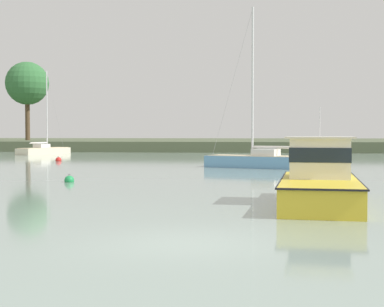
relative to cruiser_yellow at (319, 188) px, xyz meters
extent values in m
plane|color=gray|center=(-3.48, -7.83, -0.48)|extent=(467.73, 467.73, 0.00)
cube|color=#4C563D|center=(-3.48, 73.33, 0.17)|extent=(210.48, 47.92, 1.29)
cube|color=gold|center=(-0.06, -0.88, -0.29)|extent=(2.87, 6.96, 1.35)
cone|color=gold|center=(0.17, 2.52, -0.29)|extent=(2.29, 2.05, 2.16)
cube|color=black|center=(-0.06, -0.88, 0.36)|extent=(2.97, 7.10, 0.05)
cube|color=silver|center=(-0.02, -0.30, 1.05)|extent=(2.06, 2.24, 1.32)
cube|color=#19232D|center=(-0.02, -0.30, 1.18)|extent=(2.11, 2.29, 0.47)
cube|color=beige|center=(-0.02, -0.30, 1.74)|extent=(2.39, 2.52, 0.06)
cylinder|color=silver|center=(-0.02, -0.30, 2.27)|extent=(0.03, 0.03, 1.00)
cube|color=#669ECC|center=(-2.26, 19.68, -0.36)|extent=(7.79, 4.56, 1.34)
cube|color=#CCB78E|center=(-2.26, 19.68, 0.33)|extent=(7.28, 4.16, 0.04)
cube|color=silver|center=(-1.90, 19.56, 0.57)|extent=(2.02, 1.87, 0.45)
cylinder|color=silver|center=(-2.82, 19.88, 5.39)|extent=(0.15, 0.15, 10.08)
cylinder|color=silver|center=(-1.41, 19.38, 0.90)|extent=(2.86, 1.11, 0.12)
cylinder|color=silver|center=(-1.41, 19.38, 0.95)|extent=(2.59, 1.03, 0.14)
cylinder|color=#999999|center=(-4.23, 20.38, 5.37)|extent=(2.84, 1.02, 10.04)
cube|color=beige|center=(-26.55, 42.16, -0.38)|extent=(4.17, 7.12, 1.18)
cube|color=#CCB78E|center=(-26.55, 42.16, 0.23)|extent=(3.81, 6.65, 0.04)
cube|color=silver|center=(-26.67, 41.84, 0.46)|extent=(1.66, 1.84, 0.41)
cylinder|color=silver|center=(-26.36, 42.68, 4.54)|extent=(0.14, 0.14, 8.58)
cylinder|color=silver|center=(-26.84, 41.39, 0.77)|extent=(1.06, 2.62, 0.11)
cylinder|color=silver|center=(-26.84, 41.39, 0.82)|extent=(0.99, 2.37, 0.14)
cylinder|color=#999999|center=(-25.88, 43.97, 4.52)|extent=(0.98, 2.60, 8.54)
cube|color=tan|center=(4.60, 36.94, -0.36)|extent=(2.43, 3.39, 0.58)
cube|color=brown|center=(4.60, 36.94, -0.07)|extent=(2.57, 3.54, 0.05)
cube|color=tan|center=(4.60, 36.94, -0.11)|extent=(1.09, 0.52, 0.03)
sphere|color=red|center=(-19.25, 27.01, -0.39)|extent=(0.50, 0.50, 0.50)
torus|color=#333338|center=(-19.25, 27.01, -0.10)|extent=(0.12, 0.12, 0.02)
sphere|color=#1E8C47|center=(-11.26, 6.80, -0.40)|extent=(0.47, 0.47, 0.47)
torus|color=#333338|center=(-11.26, 6.80, -0.12)|extent=(0.12, 0.12, 0.02)
cylinder|color=brown|center=(-36.90, 62.08, 4.28)|extent=(0.67, 0.67, 6.94)
sphere|color=#336B38|center=(-36.90, 62.08, 9.17)|extent=(6.30, 6.30, 6.30)
camera|label=1|loc=(-1.73, -20.41, 1.89)|focal=54.92mm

